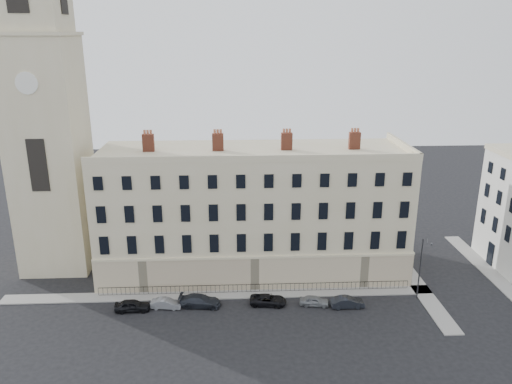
% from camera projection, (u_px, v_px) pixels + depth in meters
% --- Properties ---
extents(ground, '(160.00, 160.00, 0.00)m').
position_uv_depth(ground, '(315.00, 317.00, 51.65)').
color(ground, black).
rests_on(ground, ground).
extents(terrace, '(36.22, 12.22, 17.00)m').
position_uv_depth(terrace, '(253.00, 211.00, 60.47)').
color(terrace, beige).
rests_on(terrace, ground).
extents(church_tower, '(8.00, 8.13, 44.00)m').
position_uv_depth(church_tower, '(45.00, 118.00, 57.88)').
color(church_tower, beige).
rests_on(church_tower, ground).
extents(pavement_terrace, '(48.00, 2.00, 0.12)m').
position_uv_depth(pavement_terrace, '(220.00, 295.00, 55.93)').
color(pavement_terrace, gray).
rests_on(pavement_terrace, ground).
extents(pavement_east_return, '(2.00, 24.00, 0.12)m').
position_uv_depth(pavement_east_return, '(412.00, 277.00, 59.84)').
color(pavement_east_return, gray).
rests_on(pavement_east_return, ground).
extents(pavement_adjacent, '(2.00, 20.00, 0.12)m').
position_uv_depth(pavement_adjacent, '(485.00, 268.00, 62.20)').
color(pavement_adjacent, gray).
rests_on(pavement_adjacent, ground).
extents(railings, '(35.00, 0.04, 0.96)m').
position_uv_depth(railings, '(255.00, 288.00, 56.34)').
color(railings, black).
rests_on(railings, ground).
extents(car_a, '(3.75, 1.64, 1.26)m').
position_uv_depth(car_a, '(132.00, 305.00, 52.61)').
color(car_a, black).
rests_on(car_a, ground).
extents(car_b, '(3.37, 1.49, 1.08)m').
position_uv_depth(car_b, '(166.00, 304.00, 53.16)').
color(car_b, gray).
rests_on(car_b, ground).
extents(car_c, '(4.64, 2.32, 1.29)m').
position_uv_depth(car_c, '(200.00, 301.00, 53.48)').
color(car_c, '#23262E').
rests_on(car_c, ground).
extents(car_d, '(4.16, 2.28, 1.10)m').
position_uv_depth(car_d, '(268.00, 300.00, 53.84)').
color(car_d, black).
rests_on(car_d, ground).
extents(car_e, '(3.35, 1.75, 1.09)m').
position_uv_depth(car_e, '(314.00, 301.00, 53.68)').
color(car_e, gray).
rests_on(car_e, ground).
extents(car_f, '(3.66, 1.39, 1.19)m').
position_uv_depth(car_f, '(347.00, 302.00, 53.31)').
color(car_f, black).
rests_on(car_f, ground).
extents(streetlamp, '(0.71, 1.47, 7.16)m').
position_uv_depth(streetlamp, '(421.00, 266.00, 54.02)').
color(streetlamp, '#2E2F33').
rests_on(streetlamp, ground).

